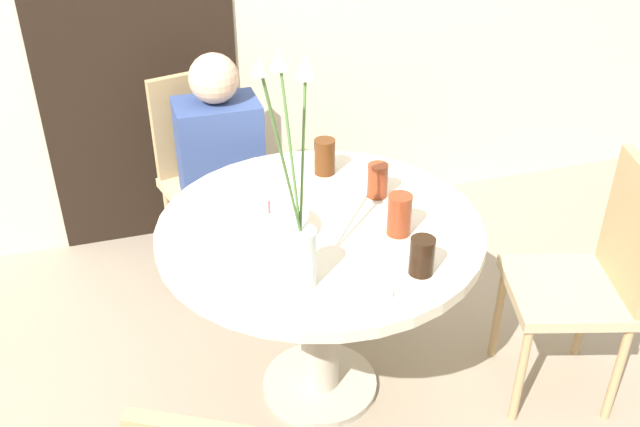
{
  "coord_description": "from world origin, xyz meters",
  "views": [
    {
      "loc": [
        -0.58,
        -1.9,
        2.0
      ],
      "look_at": [
        0.0,
        0.0,
        0.78
      ],
      "focal_mm": 40.0,
      "sensor_mm": 36.0,
      "label": 1
    }
  ],
  "objects_px": {
    "chair_left_flank": "(593,272)",
    "side_plate": "(363,290)",
    "drink_glass_0": "(399,215)",
    "drink_glass_2": "(325,157)",
    "person_boy": "(222,185)",
    "flower_vase": "(298,214)",
    "drink_glass_3": "(378,180)",
    "birthday_cake": "(270,225)",
    "drink_glass_1": "(422,256)",
    "chair_far_back": "(207,166)"
  },
  "relations": [
    {
      "from": "chair_left_flank",
      "to": "side_plate",
      "type": "height_order",
      "value": "chair_left_flank"
    },
    {
      "from": "drink_glass_0",
      "to": "drink_glass_2",
      "type": "bearing_deg",
      "value": 102.72
    },
    {
      "from": "drink_glass_0",
      "to": "person_boy",
      "type": "xyz_separation_m",
      "value": [
        -0.43,
        0.89,
        -0.3
      ]
    },
    {
      "from": "flower_vase",
      "to": "drink_glass_3",
      "type": "xyz_separation_m",
      "value": [
        0.39,
        0.39,
        -0.16
      ]
    },
    {
      "from": "birthday_cake",
      "to": "drink_glass_1",
      "type": "xyz_separation_m",
      "value": [
        0.38,
        -0.32,
        0.02
      ]
    },
    {
      "from": "drink_glass_2",
      "to": "flower_vase",
      "type": "bearing_deg",
      "value": -113.84
    },
    {
      "from": "drink_glass_0",
      "to": "flower_vase",
      "type": "bearing_deg",
      "value": -158.65
    },
    {
      "from": "chair_far_back",
      "to": "drink_glass_3",
      "type": "height_order",
      "value": "chair_far_back"
    },
    {
      "from": "chair_far_back",
      "to": "drink_glass_1",
      "type": "relative_size",
      "value": 7.87
    },
    {
      "from": "drink_glass_3",
      "to": "side_plate",
      "type": "bearing_deg",
      "value": -115.18
    },
    {
      "from": "chair_far_back",
      "to": "drink_glass_2",
      "type": "height_order",
      "value": "chair_far_back"
    },
    {
      "from": "person_boy",
      "to": "chair_left_flank",
      "type": "bearing_deg",
      "value": -42.75
    },
    {
      "from": "side_plate",
      "to": "drink_glass_1",
      "type": "relative_size",
      "value": 1.48
    },
    {
      "from": "drink_glass_0",
      "to": "person_boy",
      "type": "distance_m",
      "value": 1.03
    },
    {
      "from": "chair_far_back",
      "to": "drink_glass_0",
      "type": "distance_m",
      "value": 1.18
    },
    {
      "from": "drink_glass_2",
      "to": "drink_glass_0",
      "type": "bearing_deg",
      "value": -77.28
    },
    {
      "from": "chair_far_back",
      "to": "flower_vase",
      "type": "bearing_deg",
      "value": -100.24
    },
    {
      "from": "chair_far_back",
      "to": "flower_vase",
      "type": "xyz_separation_m",
      "value": [
        0.09,
        -1.19,
        0.44
      ]
    },
    {
      "from": "chair_left_flank",
      "to": "drink_glass_3",
      "type": "distance_m",
      "value": 0.81
    },
    {
      "from": "chair_left_flank",
      "to": "birthday_cake",
      "type": "bearing_deg",
      "value": -86.18
    },
    {
      "from": "chair_left_flank",
      "to": "flower_vase",
      "type": "height_order",
      "value": "flower_vase"
    },
    {
      "from": "side_plate",
      "to": "drink_glass_2",
      "type": "relative_size",
      "value": 1.31
    },
    {
      "from": "drink_glass_3",
      "to": "person_boy",
      "type": "height_order",
      "value": "person_boy"
    },
    {
      "from": "side_plate",
      "to": "person_boy",
      "type": "xyz_separation_m",
      "value": [
        -0.21,
        1.14,
        -0.23
      ]
    },
    {
      "from": "birthday_cake",
      "to": "drink_glass_2",
      "type": "height_order",
      "value": "drink_glass_2"
    },
    {
      "from": "flower_vase",
      "to": "drink_glass_3",
      "type": "height_order",
      "value": "flower_vase"
    },
    {
      "from": "birthday_cake",
      "to": "flower_vase",
      "type": "height_order",
      "value": "flower_vase"
    },
    {
      "from": "chair_left_flank",
      "to": "drink_glass_1",
      "type": "relative_size",
      "value": 7.87
    },
    {
      "from": "drink_glass_2",
      "to": "drink_glass_3",
      "type": "height_order",
      "value": "drink_glass_2"
    },
    {
      "from": "birthday_cake",
      "to": "drink_glass_0",
      "type": "relative_size",
      "value": 1.77
    },
    {
      "from": "chair_far_back",
      "to": "flower_vase",
      "type": "relative_size",
      "value": 1.3
    },
    {
      "from": "drink_glass_2",
      "to": "chair_far_back",
      "type": "bearing_deg",
      "value": 121.93
    },
    {
      "from": "birthday_cake",
      "to": "person_boy",
      "type": "xyz_separation_m",
      "value": [
        -0.03,
        0.79,
        -0.27
      ]
    },
    {
      "from": "drink_glass_3",
      "to": "drink_glass_2",
      "type": "bearing_deg",
      "value": 119.94
    },
    {
      "from": "side_plate",
      "to": "drink_glass_2",
      "type": "height_order",
      "value": "drink_glass_2"
    },
    {
      "from": "birthday_cake",
      "to": "drink_glass_0",
      "type": "distance_m",
      "value": 0.41
    },
    {
      "from": "side_plate",
      "to": "drink_glass_0",
      "type": "bearing_deg",
      "value": 49.78
    },
    {
      "from": "drink_glass_3",
      "to": "person_boy",
      "type": "xyz_separation_m",
      "value": [
        -0.45,
        0.65,
        -0.29
      ]
    },
    {
      "from": "drink_glass_1",
      "to": "drink_glass_3",
      "type": "distance_m",
      "value": 0.47
    },
    {
      "from": "side_plate",
      "to": "drink_glass_0",
      "type": "distance_m",
      "value": 0.34
    },
    {
      "from": "drink_glass_1",
      "to": "drink_glass_3",
      "type": "xyz_separation_m",
      "value": [
        0.04,
        0.46,
        0.0
      ]
    },
    {
      "from": "birthday_cake",
      "to": "person_boy",
      "type": "distance_m",
      "value": 0.84
    },
    {
      "from": "birthday_cake",
      "to": "drink_glass_2",
      "type": "bearing_deg",
      "value": 50.65
    },
    {
      "from": "birthday_cake",
      "to": "side_plate",
      "type": "distance_m",
      "value": 0.4
    },
    {
      "from": "side_plate",
      "to": "drink_glass_2",
      "type": "distance_m",
      "value": 0.73
    },
    {
      "from": "birthday_cake",
      "to": "drink_glass_3",
      "type": "bearing_deg",
      "value": 18.9
    },
    {
      "from": "drink_glass_2",
      "to": "person_boy",
      "type": "relative_size",
      "value": 0.12
    },
    {
      "from": "drink_glass_0",
      "to": "drink_glass_1",
      "type": "distance_m",
      "value": 0.22
    },
    {
      "from": "flower_vase",
      "to": "drink_glass_2",
      "type": "bearing_deg",
      "value": 66.16
    },
    {
      "from": "chair_left_flank",
      "to": "drink_glass_2",
      "type": "xyz_separation_m",
      "value": [
        -0.79,
        0.6,
        0.28
      ]
    }
  ]
}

